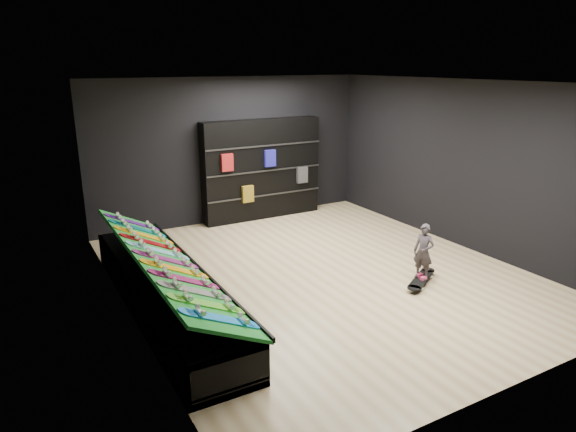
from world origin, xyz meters
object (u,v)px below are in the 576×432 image
display_rack (165,294)px  child (423,262)px  back_shelving (262,169)px  floor_skateboard (421,280)px

display_rack → child: bearing=-16.1°
display_rack → child: child is taller
display_rack → back_shelving: back_shelving is taller
back_shelving → floor_skateboard: bearing=-83.1°
floor_skateboard → child: bearing=0.0°
display_rack → floor_skateboard: size_ratio=4.59×
back_shelving → child: bearing=-83.1°
display_rack → child: size_ratio=8.62×
back_shelving → floor_skateboard: size_ratio=2.72×
floor_skateboard → display_rack: bearing=133.2°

